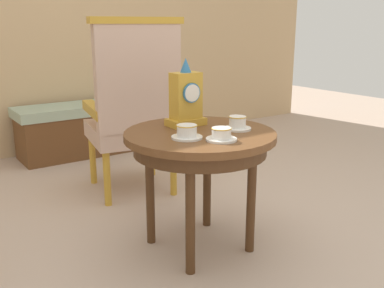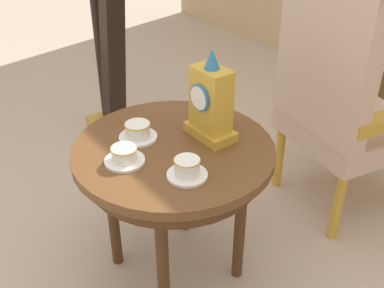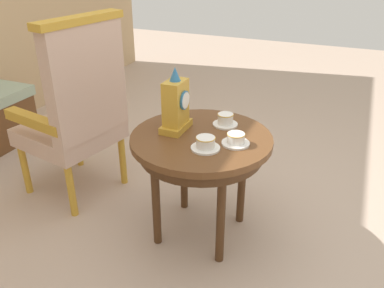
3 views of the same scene
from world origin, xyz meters
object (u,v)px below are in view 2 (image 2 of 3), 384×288
object	(u,v)px
teacup_center	(187,169)
harp	(107,17)
teacup_left	(138,132)
teacup_right	(124,156)
armchair	(340,95)
mantel_clock	(211,103)
side_table	(174,163)

from	to	relation	value
teacup_center	harp	bearing A→B (deg)	161.96
teacup_left	teacup_right	bearing A→B (deg)	-48.10
armchair	mantel_clock	bearing A→B (deg)	-94.86
teacup_left	teacup_right	xyz separation A→B (m)	(0.10, -0.12, -0.00)
mantel_clock	harp	size ratio (longest dim) A/B	0.19
teacup_center	armchair	bearing A→B (deg)	96.08
teacup_right	teacup_center	world-z (taller)	teacup_center
side_table	harp	size ratio (longest dim) A/B	0.40
mantel_clock	teacup_center	bearing A→B (deg)	-54.76
side_table	teacup_center	bearing A→B (deg)	-21.37
teacup_right	teacup_left	bearing A→B (deg)	131.90
mantel_clock	teacup_right	bearing A→B (deg)	-96.70
side_table	mantel_clock	bearing A→B (deg)	82.08
teacup_right	mantel_clock	distance (m)	0.36
side_table	teacup_left	size ratio (longest dim) A/B	5.16
side_table	teacup_right	distance (m)	0.21
teacup_right	harp	size ratio (longest dim) A/B	0.08
teacup_left	harp	bearing A→B (deg)	156.99
teacup_left	teacup_center	xyz separation A→B (m)	(0.30, 0.00, 0.00)
teacup_left	teacup_right	distance (m)	0.16
mantel_clock	armchair	world-z (taller)	armchair
side_table	teacup_right	bearing A→B (deg)	-95.72
teacup_center	harp	size ratio (longest dim) A/B	0.07
harp	teacup_right	bearing A→B (deg)	-26.09
teacup_center	teacup_right	bearing A→B (deg)	-148.30
side_table	teacup_center	distance (m)	0.21
teacup_center	armchair	xyz separation A→B (m)	(-0.10, 0.90, -0.04)
side_table	teacup_right	size ratio (longest dim) A/B	5.26
side_table	harp	xyz separation A→B (m)	(-1.13, 0.36, 0.20)
teacup_left	mantel_clock	world-z (taller)	mantel_clock
side_table	armchair	world-z (taller)	armchair
side_table	teacup_center	xyz separation A→B (m)	(0.17, -0.07, 0.10)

